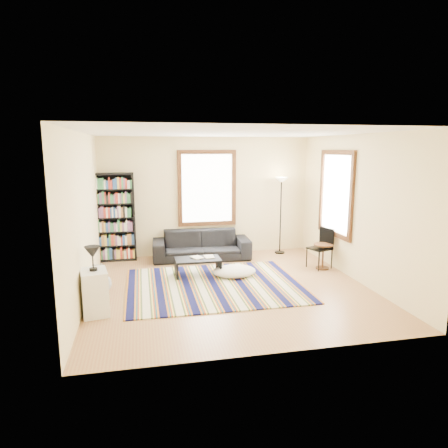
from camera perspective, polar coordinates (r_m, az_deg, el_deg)
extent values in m
cube|color=#A9824D|center=(7.51, 0.79, -9.35)|extent=(5.00, 5.00, 0.10)
cube|color=white|center=(7.06, 0.86, 13.33)|extent=(5.00, 5.00, 0.10)
cube|color=beige|center=(9.63, -2.51, 3.98)|extent=(5.00, 0.10, 2.80)
cube|color=beige|center=(4.74, 7.60, -3.15)|extent=(5.00, 0.10, 2.80)
cube|color=beige|center=(7.05, -19.85, 0.87)|extent=(0.10, 5.00, 2.80)
cube|color=beige|center=(8.09, 18.74, 2.13)|extent=(0.10, 5.00, 2.80)
cube|color=white|center=(9.53, -2.44, 5.12)|extent=(1.20, 0.06, 1.60)
cube|color=white|center=(8.72, 15.71, 4.21)|extent=(0.06, 1.20, 1.60)
cube|color=#0C0E3D|center=(7.57, -1.42, -8.70)|extent=(3.23, 2.58, 0.02)
imported|color=black|center=(9.30, -3.25, -3.00)|extent=(2.27, 0.98, 0.65)
cube|color=black|center=(9.35, -15.34, 0.93)|extent=(0.90, 0.30, 2.00)
cube|color=black|center=(8.09, -3.77, -6.17)|extent=(0.94, 0.58, 0.36)
imported|color=beige|center=(8.03, -4.49, -4.90)|extent=(0.31, 0.27, 0.02)
imported|color=beige|center=(8.11, -2.78, -4.73)|extent=(0.26, 0.19, 0.02)
ellipsoid|color=silver|center=(8.06, 1.49, -6.75)|extent=(1.05, 0.92, 0.22)
cylinder|color=#4B2B12|center=(8.78, 13.94, -4.52)|extent=(0.42, 0.42, 0.54)
cube|color=black|center=(8.78, 13.49, -3.41)|extent=(0.53, 0.52, 0.86)
cube|color=white|center=(6.54, -17.97, -9.28)|extent=(0.46, 0.56, 0.70)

